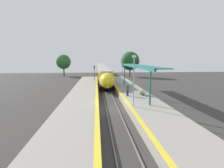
# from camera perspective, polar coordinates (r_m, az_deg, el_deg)

# --- Properties ---
(ground_plane) EXTENTS (120.00, 120.00, 0.00)m
(ground_plane) POSITION_cam_1_polar(r_m,az_deg,el_deg) (21.34, -0.00, -8.24)
(ground_plane) COLOR #383533
(rail_left) EXTENTS (0.08, 90.00, 0.15)m
(rail_left) POSITION_cam_1_polar(r_m,az_deg,el_deg) (21.27, -1.95, -8.09)
(rail_left) COLOR slate
(rail_left) RESTS_ON ground_plane
(rail_right) EXTENTS (0.08, 90.00, 0.15)m
(rail_right) POSITION_cam_1_polar(r_m,az_deg,el_deg) (21.39, 1.94, -7.99)
(rail_right) COLOR slate
(rail_right) RESTS_ON ground_plane
(train) EXTENTS (2.83, 65.79, 3.83)m
(train) POSITION_cam_1_polar(r_m,az_deg,el_deg) (61.40, -3.36, 4.48)
(train) COLOR black
(train) RESTS_ON ground_plane
(platform_right) EXTENTS (4.58, 64.00, 0.90)m
(platform_right) POSITION_cam_1_polar(r_m,az_deg,el_deg) (21.89, 10.26, -6.74)
(platform_right) COLOR gray
(platform_right) RESTS_ON ground_plane
(platform_left) EXTENTS (4.49, 64.00, 0.90)m
(platform_left) POSITION_cam_1_polar(r_m,az_deg,el_deg) (21.24, -10.47, -7.21)
(platform_left) COLOR gray
(platform_left) RESTS_ON ground_plane
(platform_bench) EXTENTS (0.44, 1.42, 0.89)m
(platform_bench) POSITION_cam_1_polar(r_m,az_deg,el_deg) (25.42, 10.11, -2.58)
(platform_bench) COLOR #4C6B4C
(platform_bench) RESTS_ON platform_right
(person_waiting) EXTENTS (0.36, 0.22, 1.66)m
(person_waiting) POSITION_cam_1_polar(r_m,az_deg,el_deg) (24.65, 5.09, -1.88)
(person_waiting) COLOR navy
(person_waiting) RESTS_ON platform_right
(railway_signal) EXTENTS (0.28, 0.28, 4.46)m
(railway_signal) POSITION_cam_1_polar(r_m,az_deg,el_deg) (42.48, -5.79, 3.59)
(railway_signal) COLOR #59595E
(railway_signal) RESTS_ON ground_plane
(lamppost_near) EXTENTS (0.36, 0.20, 5.53)m
(lamppost_near) POSITION_cam_1_polar(r_m,az_deg,el_deg) (18.86, 7.15, 2.09)
(lamppost_near) COLOR #9E9EA3
(lamppost_near) RESTS_ON platform_right
(lamppost_mid) EXTENTS (0.36, 0.20, 5.53)m
(lamppost_mid) POSITION_cam_1_polar(r_m,az_deg,el_deg) (27.40, 3.32, 3.97)
(lamppost_mid) COLOR #9E9EA3
(lamppost_mid) RESTS_ON platform_right
(station_canopy) EXTENTS (2.02, 20.95, 4.18)m
(station_canopy) POSITION_cam_1_polar(r_m,az_deg,el_deg) (28.41, 8.21, 5.61)
(station_canopy) COLOR #1E6B66
(station_canopy) RESTS_ON platform_right
(background_tree_left) EXTENTS (5.19, 5.19, 7.73)m
(background_tree_left) POSITION_cam_1_polar(r_m,az_deg,el_deg) (65.61, -15.54, 6.98)
(background_tree_left) COLOR brown
(background_tree_left) RESTS_ON ground_plane
(background_tree_right) EXTENTS (6.48, 6.48, 8.70)m
(background_tree_right) POSITION_cam_1_polar(r_m,az_deg,el_deg) (61.52, 5.92, 7.49)
(background_tree_right) COLOR brown
(background_tree_right) RESTS_ON ground_plane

